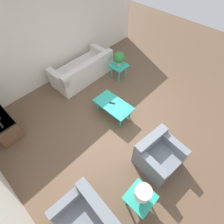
{
  "coord_description": "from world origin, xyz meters",
  "views": [
    {
      "loc": [
        -1.64,
        2.27,
        3.98
      ],
      "look_at": [
        0.24,
        0.29,
        0.55
      ],
      "focal_mm": 28.0,
      "sensor_mm": 36.0,
      "label": 1
    }
  ],
  "objects_px": {
    "sofa": "(83,70)",
    "tv_stand_chest": "(1,124)",
    "side_table_plant": "(119,67)",
    "coffee_table": "(113,105)",
    "potted_plant": "(119,58)",
    "table_lamp": "(143,193)",
    "armchair": "(158,155)",
    "side_table_lamp": "(140,198)"
  },
  "relations": [
    {
      "from": "sofa",
      "to": "table_lamp",
      "type": "relative_size",
      "value": 4.83
    },
    {
      "from": "sofa",
      "to": "tv_stand_chest",
      "type": "distance_m",
      "value": 2.86
    },
    {
      "from": "side_table_lamp",
      "to": "tv_stand_chest",
      "type": "bearing_deg",
      "value": 15.79
    },
    {
      "from": "tv_stand_chest",
      "to": "table_lamp",
      "type": "bearing_deg",
      "value": -164.21
    },
    {
      "from": "side_table_plant",
      "to": "potted_plant",
      "type": "relative_size",
      "value": 1.06
    },
    {
      "from": "side_table_plant",
      "to": "tv_stand_chest",
      "type": "height_order",
      "value": "tv_stand_chest"
    },
    {
      "from": "coffee_table",
      "to": "tv_stand_chest",
      "type": "bearing_deg",
      "value": 54.98
    },
    {
      "from": "sofa",
      "to": "potted_plant",
      "type": "distance_m",
      "value": 1.29
    },
    {
      "from": "sofa",
      "to": "coffee_table",
      "type": "relative_size",
      "value": 1.94
    },
    {
      "from": "side_table_plant",
      "to": "potted_plant",
      "type": "bearing_deg",
      "value": -26.57
    },
    {
      "from": "table_lamp",
      "to": "sofa",
      "type": "bearing_deg",
      "value": -25.68
    },
    {
      "from": "coffee_table",
      "to": "table_lamp",
      "type": "relative_size",
      "value": 2.48
    },
    {
      "from": "sofa",
      "to": "tv_stand_chest",
      "type": "height_order",
      "value": "sofa"
    },
    {
      "from": "armchair",
      "to": "potted_plant",
      "type": "bearing_deg",
      "value": 64.89
    },
    {
      "from": "side_table_plant",
      "to": "table_lamp",
      "type": "distance_m",
      "value": 3.99
    },
    {
      "from": "tv_stand_chest",
      "to": "potted_plant",
      "type": "relative_size",
      "value": 2.24
    },
    {
      "from": "armchair",
      "to": "side_table_plant",
      "type": "distance_m",
      "value": 3.16
    },
    {
      "from": "coffee_table",
      "to": "tv_stand_chest",
      "type": "height_order",
      "value": "tv_stand_chest"
    },
    {
      "from": "table_lamp",
      "to": "potted_plant",
      "type": "bearing_deg",
      "value": -42.09
    },
    {
      "from": "sofa",
      "to": "potted_plant",
      "type": "height_order",
      "value": "potted_plant"
    },
    {
      "from": "armchair",
      "to": "side_table_plant",
      "type": "xyz_separation_m",
      "value": [
        2.69,
        -1.65,
        0.11
      ]
    },
    {
      "from": "coffee_table",
      "to": "potted_plant",
      "type": "relative_size",
      "value": 2.23
    },
    {
      "from": "armchair",
      "to": "tv_stand_chest",
      "type": "distance_m",
      "value": 3.96
    },
    {
      "from": "armchair",
      "to": "potted_plant",
      "type": "xyz_separation_m",
      "value": [
        2.69,
        -1.65,
        0.47
      ]
    },
    {
      "from": "sofa",
      "to": "coffee_table",
      "type": "bearing_deg",
      "value": 75.33
    },
    {
      "from": "armchair",
      "to": "sofa",
      "type": "bearing_deg",
      "value": 83.53
    },
    {
      "from": "coffee_table",
      "to": "armchair",
      "type": "bearing_deg",
      "value": 168.2
    },
    {
      "from": "potted_plant",
      "to": "table_lamp",
      "type": "height_order",
      "value": "potted_plant"
    },
    {
      "from": "armchair",
      "to": "coffee_table",
      "type": "height_order",
      "value": "armchair"
    },
    {
      "from": "coffee_table",
      "to": "side_table_lamp",
      "type": "xyz_separation_m",
      "value": [
        -1.97,
        1.37,
        0.05
      ]
    },
    {
      "from": "coffee_table",
      "to": "side_table_plant",
      "type": "distance_m",
      "value": 1.63
    },
    {
      "from": "side_table_lamp",
      "to": "tv_stand_chest",
      "type": "height_order",
      "value": "tv_stand_chest"
    },
    {
      "from": "side_table_plant",
      "to": "table_lamp",
      "type": "bearing_deg",
      "value": 137.91
    },
    {
      "from": "sofa",
      "to": "table_lamp",
      "type": "bearing_deg",
      "value": 63.78
    },
    {
      "from": "side_table_plant",
      "to": "side_table_lamp",
      "type": "relative_size",
      "value": 1.0
    },
    {
      "from": "table_lamp",
      "to": "tv_stand_chest",
      "type": "bearing_deg",
      "value": 15.79
    },
    {
      "from": "coffee_table",
      "to": "side_table_plant",
      "type": "bearing_deg",
      "value": -53.01
    },
    {
      "from": "coffee_table",
      "to": "sofa",
      "type": "bearing_deg",
      "value": -14.13
    },
    {
      "from": "sofa",
      "to": "table_lamp",
      "type": "xyz_separation_m",
      "value": [
        -3.8,
        1.83,
        0.47
      ]
    },
    {
      "from": "coffee_table",
      "to": "potted_plant",
      "type": "xyz_separation_m",
      "value": [
        0.98,
        -1.3,
        0.41
      ]
    },
    {
      "from": "side_table_lamp",
      "to": "armchair",
      "type": "bearing_deg",
      "value": -75.3
    },
    {
      "from": "tv_stand_chest",
      "to": "potted_plant",
      "type": "bearing_deg",
      "value": -100.78
    }
  ]
}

